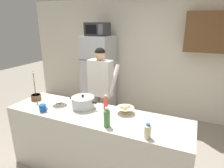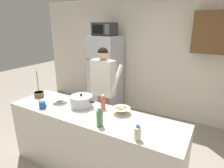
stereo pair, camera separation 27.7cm
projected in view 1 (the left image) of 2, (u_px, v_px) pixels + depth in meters
back_wall_unit at (154, 54)px, 4.21m from camera, size 6.00×0.48×2.60m
kitchen_island at (96, 144)px, 2.63m from camera, size 2.47×0.68×0.92m
refrigerator at (99, 75)px, 4.47m from camera, size 0.64×0.68×1.79m
microwave at (97, 29)px, 4.13m from camera, size 0.48×0.37×0.28m
person_near_pot at (101, 83)px, 3.39m from camera, size 0.53×0.44×1.67m
cooking_pot at (83, 102)px, 2.65m from camera, size 0.43×0.32×0.19m
coffee_mug at (43, 108)px, 2.55m from camera, size 0.13×0.09×0.10m
bread_bowl at (125, 110)px, 2.50m from camera, size 0.24×0.24×0.10m
empty_bowl at (59, 102)px, 2.76m from camera, size 0.21×0.21×0.08m
bottle_near_edge at (148, 131)px, 1.94m from camera, size 0.07×0.07×0.17m
bottle_mid_counter at (107, 117)px, 2.15m from camera, size 0.08×0.08×0.24m
bottle_far_corner at (106, 102)px, 2.59m from camera, size 0.06×0.06×0.21m
potted_orchid at (36, 96)px, 2.93m from camera, size 0.15×0.15×0.46m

